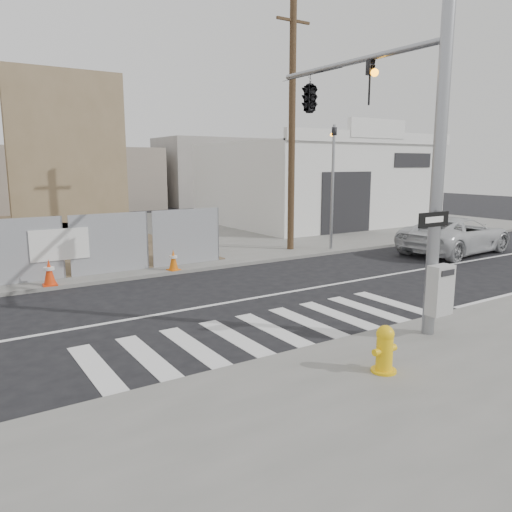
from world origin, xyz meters
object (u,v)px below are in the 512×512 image
auto_shop (315,183)px  suv (456,235)px  signal_pole (346,120)px  traffic_cone_c (49,273)px  fire_hydrant (385,349)px  traffic_cone_d (173,260)px

auto_shop → suv: (-1.84, -11.52, -1.76)m
signal_pole → suv: 11.02m
signal_pole → traffic_cone_c: (-6.00, 6.27, -4.27)m
fire_hydrant → traffic_cone_d: fire_hydrant is taller
suv → traffic_cone_d: size_ratio=7.71×
auto_shop → traffic_cone_d: 16.20m
fire_hydrant → suv: bearing=29.8°
signal_pole → auto_shop: signal_pole is taller
auto_shop → suv: bearing=-99.1°
traffic_cone_c → fire_hydrant: bearing=-69.8°
auto_shop → fire_hydrant: (-13.84, -18.68, -2.00)m
suv → traffic_cone_d: suv is taller
fire_hydrant → suv: suv is taller
fire_hydrant → suv: (12.00, 7.16, 0.23)m
traffic_cone_c → signal_pole: bearing=-46.3°
suv → traffic_cone_c: size_ratio=6.93×
auto_shop → traffic_cone_c: auto_shop is taller
traffic_cone_d → traffic_cone_c: bearing=180.0°
fire_hydrant → traffic_cone_d: 9.94m
auto_shop → fire_hydrant: 23.34m
signal_pole → traffic_cone_c: bearing=133.7°
signal_pole → auto_shop: 19.04m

